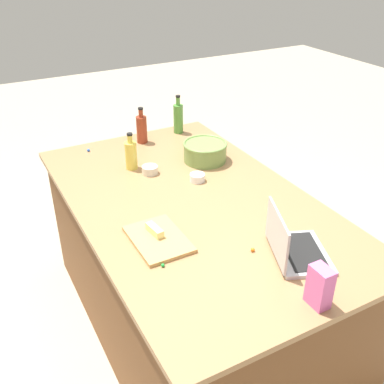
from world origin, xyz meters
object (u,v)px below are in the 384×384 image
object	(u,v)px
bottle_oil	(131,155)
candy_bag	(320,287)
ramekin_small	(150,170)
bottle_soy	(142,129)
cutting_board	(158,239)
mixing_bowl_large	(205,151)
ramekin_medium	(197,178)
laptop	(293,247)
bottle_olive	(178,118)
butter_stick_left	(155,230)

from	to	relation	value
bottle_oil	candy_bag	size ratio (longest dim) A/B	1.32
ramekin_small	candy_bag	world-z (taller)	candy_bag
bottle_oil	bottle_soy	xyz separation A→B (m)	(0.33, -0.21, 0.01)
cutting_board	ramekin_small	bearing A→B (deg)	-20.53
mixing_bowl_large	cutting_board	size ratio (longest dim) A/B	0.83
ramekin_medium	candy_bag	xyz separation A→B (m)	(-1.07, 0.08, 0.06)
laptop	bottle_soy	xyz separation A→B (m)	(1.45, 0.09, 0.05)
ramekin_small	bottle_soy	bearing A→B (deg)	-17.44
bottle_oil	bottle_soy	bearing A→B (deg)	-32.11
bottle_olive	butter_stick_left	world-z (taller)	bottle_olive
candy_bag	butter_stick_left	bearing A→B (deg)	27.40
laptop	cutting_board	bearing A→B (deg)	51.07
butter_stick_left	ramekin_small	bearing A→B (deg)	-21.71
laptop	bottle_olive	bearing A→B (deg)	-7.69
bottle_olive	candy_bag	xyz separation A→B (m)	(-1.77, 0.31, -0.02)
mixing_bowl_large	ramekin_medium	bearing A→B (deg)	141.15
bottle_oil	laptop	bearing A→B (deg)	-165.12
butter_stick_left	candy_bag	world-z (taller)	candy_bag
bottle_oil	cutting_board	size ratio (longest dim) A/B	0.68
laptop	mixing_bowl_large	size ratio (longest dim) A/B	1.36
cutting_board	butter_stick_left	bearing A→B (deg)	0.00
cutting_board	candy_bag	world-z (taller)	candy_bag
bottle_oil	mixing_bowl_large	bearing A→B (deg)	-104.61
laptop	ramekin_medium	distance (m)	0.80
candy_bag	ramekin_medium	bearing A→B (deg)	-4.08
mixing_bowl_large	bottle_soy	bearing A→B (deg)	27.38
candy_bag	bottle_soy	bearing A→B (deg)	-0.55
laptop	ramekin_medium	bearing A→B (deg)	2.20
ramekin_medium	candy_bag	world-z (taller)	candy_bag
cutting_board	bottle_soy	bearing A→B (deg)	-19.27
laptop	ramekin_medium	xyz separation A→B (m)	(0.79, 0.03, -0.03)
cutting_board	butter_stick_left	xyz separation A→B (m)	(0.04, 0.00, 0.03)
cutting_board	butter_stick_left	size ratio (longest dim) A/B	2.98
ramekin_medium	candy_bag	distance (m)	1.08
laptop	bottle_olive	distance (m)	1.50
laptop	ramekin_small	xyz separation A→B (m)	(1.01, 0.23, -0.02)
mixing_bowl_large	candy_bag	distance (m)	1.31
laptop	bottle_oil	bearing A→B (deg)	14.88
ramekin_small	ramekin_medium	distance (m)	0.29
bottle_soy	ramekin_medium	distance (m)	0.66
butter_stick_left	ramekin_small	distance (m)	0.64
mixing_bowl_large	candy_bag	bearing A→B (deg)	169.13
ramekin_small	candy_bag	distance (m)	1.29
laptop	mixing_bowl_large	world-z (taller)	laptop
ramekin_small	bottle_olive	bearing A→B (deg)	-41.77
bottle_soy	candy_bag	distance (m)	1.73
bottle_oil	cutting_board	xyz separation A→B (m)	(-0.74, 0.17, -0.08)
bottle_oil	cutting_board	world-z (taller)	bottle_oil
bottle_oil	butter_stick_left	distance (m)	0.73
laptop	mixing_bowl_large	xyz separation A→B (m)	(1.01, -0.14, 0.02)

